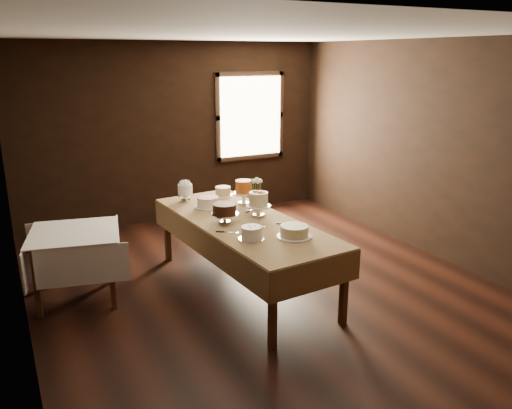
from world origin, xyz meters
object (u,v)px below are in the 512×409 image
at_px(side_table, 74,240).
at_px(cake_lattice, 208,203).
at_px(cake_caramel, 244,193).
at_px(cake_meringue, 185,193).
at_px(cake_chocolate, 225,214).
at_px(cake_swirl, 252,233).
at_px(cake_server_d, 253,209).
at_px(cake_server_a, 261,228).
at_px(cake_server_b, 291,225).
at_px(cake_speckled, 223,192).
at_px(cake_cream, 294,232).
at_px(display_table, 243,226).
at_px(flower_vase, 257,201).
at_px(cake_flowers, 258,205).
at_px(cake_server_e, 231,232).

xyz_separation_m(side_table, cake_lattice, (1.57, 0.05, 0.19)).
bearing_deg(cake_caramel, side_table, 179.96).
distance_m(cake_meringue, cake_chocolate, 1.02).
bearing_deg(side_table, cake_swirl, -37.93).
bearing_deg(cake_meringue, cake_caramel, -35.84).
distance_m(cake_chocolate, cake_server_d, 0.60).
relative_size(cake_meringue, cake_server_a, 0.96).
distance_m(cake_meringue, cake_lattice, 0.41).
distance_m(cake_meringue, cake_caramel, 0.75).
relative_size(cake_meringue, cake_server_b, 0.96).
relative_size(cake_speckled, cake_server_d, 1.17).
distance_m(cake_caramel, cake_server_d, 0.30).
relative_size(side_table, cake_server_d, 4.55).
bearing_deg(side_table, cake_caramel, -0.04).
bearing_deg(cake_cream, display_table, 106.94).
height_order(display_table, cake_server_d, cake_server_d).
bearing_deg(cake_swirl, cake_caramel, 67.73).
bearing_deg(cake_chocolate, cake_caramel, 48.44).
bearing_deg(cake_speckled, side_table, -167.09).
distance_m(side_table, flower_vase, 2.11).
distance_m(cake_flowers, cake_server_d, 0.29).
height_order(cake_server_a, cake_server_e, same).
bearing_deg(cake_swirl, cake_cream, -17.87).
bearing_deg(cake_meringue, cake_server_a, -75.66).
relative_size(display_table, cake_server_a, 11.36).
distance_m(cake_chocolate, cake_cream, 0.87).
xyz_separation_m(cake_server_a, cake_server_b, (0.35, -0.05, 0.00)).
distance_m(cake_server_d, flower_vase, 0.12).
xyz_separation_m(cake_server_a, flower_vase, (0.32, 0.72, 0.07)).
bearing_deg(cake_server_b, cake_chocolate, -174.04).
bearing_deg(display_table, cake_chocolate, 173.04).
relative_size(display_table, cake_server_b, 11.36).
bearing_deg(display_table, cake_server_b, -43.88).
distance_m(side_table, cake_server_a, 2.01).
bearing_deg(cake_flowers, cake_swirl, -122.24).
bearing_deg(cake_cream, cake_flowers, 89.41).
height_order(side_table, flower_vase, flower_vase).
bearing_deg(cake_chocolate, cake_lattice, 84.99).
relative_size(cake_speckled, cake_cream, 0.80).
height_order(cake_caramel, cake_swirl, cake_caramel).
relative_size(cake_chocolate, cake_server_b, 1.45).
xyz_separation_m(side_table, flower_vase, (2.09, -0.22, 0.21)).
xyz_separation_m(cake_speckled, flower_vase, (0.16, -0.66, 0.02)).
bearing_deg(cake_lattice, cake_caramel, -6.85).
bearing_deg(display_table, cake_speckled, 78.77).
relative_size(cake_server_e, flower_vase, 1.63).
bearing_deg(cake_server_d, cake_meringue, 96.71).
distance_m(cake_speckled, cake_cream, 1.77).
xyz_separation_m(display_table, cake_flowers, (0.23, 0.08, 0.19)).
height_order(cake_flowers, flower_vase, cake_flowers).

